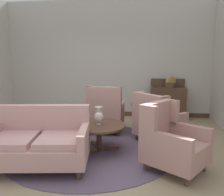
# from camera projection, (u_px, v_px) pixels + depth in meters

# --- Properties ---
(ground) EXTENTS (8.42, 8.42, 0.00)m
(ground) POSITION_uv_depth(u_px,v_px,m) (87.00, 154.00, 4.19)
(ground) COLOR #9E896B
(wall_back) EXTENTS (6.13, 0.08, 3.33)m
(wall_back) POSITION_uv_depth(u_px,v_px,m) (108.00, 59.00, 6.87)
(wall_back) COLOR #BCB7AD
(wall_back) RESTS_ON ground
(baseboard_back) EXTENTS (5.97, 0.03, 0.12)m
(baseboard_back) POSITION_uv_depth(u_px,v_px,m) (108.00, 113.00, 7.07)
(baseboard_back) COLOR #4C3323
(baseboard_back) RESTS_ON ground
(area_rug) EXTENTS (3.17, 3.17, 0.01)m
(area_rug) POSITION_uv_depth(u_px,v_px,m) (90.00, 147.00, 4.48)
(area_rug) COLOR #5B4C60
(area_rug) RESTS_ON ground
(coffee_table) EXTENTS (0.97, 0.97, 0.49)m
(coffee_table) POSITION_uv_depth(u_px,v_px,m) (99.00, 129.00, 4.28)
(coffee_table) COLOR #4C3323
(coffee_table) RESTS_ON ground
(porcelain_vase) EXTENTS (0.17, 0.17, 0.33)m
(porcelain_vase) POSITION_uv_depth(u_px,v_px,m) (99.00, 116.00, 4.27)
(porcelain_vase) COLOR beige
(porcelain_vase) RESTS_ON coffee_table
(settee) EXTENTS (1.62, 1.05, 0.92)m
(settee) POSITION_uv_depth(u_px,v_px,m) (38.00, 143.00, 3.63)
(settee) COLOR tan
(settee) RESTS_ON ground
(armchair_near_window) EXTENTS (0.80, 0.87, 1.08)m
(armchair_near_window) POSITION_uv_depth(u_px,v_px,m) (106.00, 113.00, 5.35)
(armchair_near_window) COLOR tan
(armchair_near_window) RESTS_ON ground
(armchair_near_sideboard) EXTENTS (1.11, 1.12, 1.01)m
(armchair_near_sideboard) POSITION_uv_depth(u_px,v_px,m) (156.00, 122.00, 4.68)
(armchair_near_sideboard) COLOR tan
(armchair_near_sideboard) RESTS_ON ground
(armchair_beside_settee) EXTENTS (1.10, 1.09, 1.02)m
(armchair_beside_settee) POSITION_uv_depth(u_px,v_px,m) (171.00, 142.00, 3.53)
(armchair_beside_settee) COLOR tan
(armchair_beside_settee) RESTS_ON ground
(side_table) EXTENTS (0.58, 0.58, 0.66)m
(side_table) POSITION_uv_depth(u_px,v_px,m) (144.00, 115.00, 5.37)
(side_table) COLOR #4C3323
(side_table) RESTS_ON ground
(sideboard) EXTENTS (0.95, 0.42, 1.12)m
(sideboard) POSITION_uv_depth(u_px,v_px,m) (168.00, 101.00, 6.58)
(sideboard) COLOR #4C3323
(sideboard) RESTS_ON ground
(gramophone) EXTENTS (0.32, 0.39, 0.46)m
(gramophone) POSITION_uv_depth(u_px,v_px,m) (171.00, 80.00, 6.40)
(gramophone) COLOR #4C3323
(gramophone) RESTS_ON sideboard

